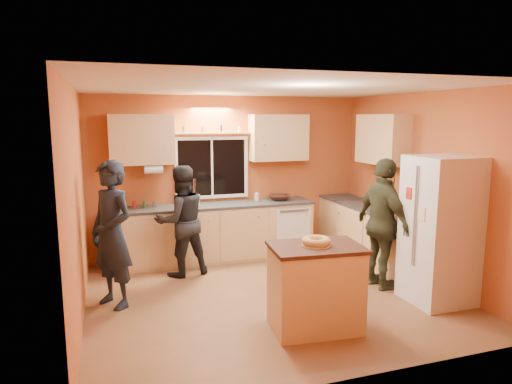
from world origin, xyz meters
name	(u,v)px	position (x,y,z in m)	size (l,w,h in m)	color
ground	(271,295)	(0.00, 0.00, 0.00)	(4.50, 4.50, 0.00)	brown
room_shell	(269,166)	(0.12, 0.41, 1.62)	(4.54, 4.04, 2.61)	#B44E2E
back_counter	(236,230)	(0.01, 1.70, 0.45)	(4.23, 0.62, 0.90)	tan
right_counter	(381,239)	(1.95, 0.50, 0.45)	(0.62, 1.84, 0.90)	tan
refrigerator	(440,230)	(1.89, -0.80, 0.90)	(0.72, 0.70, 1.80)	silver
island	(315,287)	(0.13, -1.02, 0.47)	(1.01, 0.74, 0.92)	tan
bundt_pastry	(316,241)	(0.13, -1.02, 0.97)	(0.31, 0.31, 0.09)	tan
person_left	(112,234)	(-1.90, 0.31, 0.88)	(0.64, 0.42, 1.76)	black
person_center	(181,221)	(-0.95, 1.15, 0.79)	(0.77, 0.60, 1.59)	black
person_right	(383,224)	(1.50, -0.19, 0.87)	(1.02, 0.42, 1.74)	#2C3421
mixing_bowl	(279,197)	(0.78, 1.73, 0.94)	(0.36, 0.36, 0.09)	black
utensil_crock	(195,200)	(-0.64, 1.69, 0.99)	(0.14, 0.14, 0.17)	beige
potted_plant	(418,210)	(1.96, -0.28, 1.05)	(0.27, 0.23, 0.30)	gray
red_box	(383,209)	(1.89, 0.40, 0.94)	(0.16, 0.12, 0.07)	#A12218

